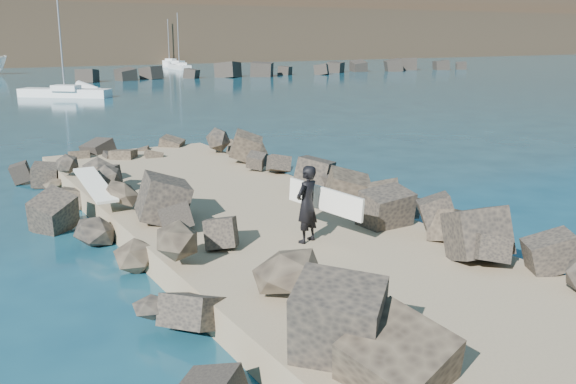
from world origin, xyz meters
name	(u,v)px	position (x,y,z in m)	size (l,w,h in m)	color
ground	(266,245)	(0.00, 0.00, 0.00)	(800.00, 800.00, 0.00)	#0F384C
jetty	(313,258)	(0.00, -2.00, 0.30)	(6.00, 26.00, 0.60)	#8C7759
riprap_left	(170,267)	(-2.90, -1.50, 0.50)	(2.60, 22.00, 1.00)	black
riprap_right	(405,223)	(2.90, -1.50, 0.50)	(2.60, 22.00, 1.00)	black
breakwater_secondary	(303,70)	(35.00, 55.00, 0.60)	(52.00, 4.00, 1.20)	black
surfboard_resting	(96,189)	(-3.05, 3.30, 1.04)	(0.53, 2.12, 0.07)	white
surfer_with_board	(309,203)	(0.06, -1.78, 1.42)	(1.10, 1.95, 1.62)	black
sailboat_d	(180,67)	(26.52, 74.28, 0.35)	(1.79, 6.53, 7.86)	white
sailboat_f	(170,62)	(30.59, 89.30, 0.35)	(3.47, 6.05, 7.34)	white
sailboat_c	(65,93)	(3.79, 40.02, 0.35)	(6.56, 5.85, 8.70)	white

